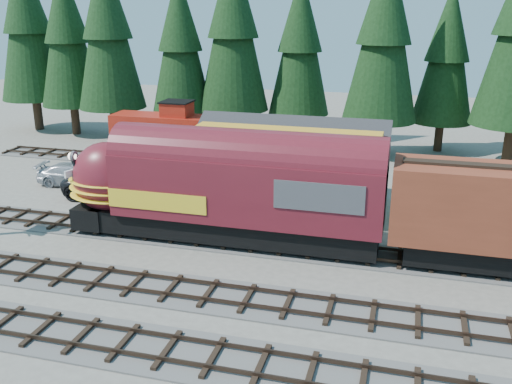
% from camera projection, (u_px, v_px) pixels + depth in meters
% --- Properties ---
extents(ground, '(120.00, 120.00, 0.00)m').
position_uv_depth(ground, '(234.00, 278.00, 27.02)').
color(ground, '#6B665B').
rests_on(ground, ground).
extents(track_siding, '(68.00, 3.20, 0.33)m').
position_uv_depth(track_siding, '(451.00, 265.00, 28.18)').
color(track_siding, '#4C4947').
rests_on(track_siding, ground).
extents(track_main_south, '(68.00, 3.20, 0.33)m').
position_uv_depth(track_main_south, '(459.00, 329.00, 22.69)').
color(track_main_south, '#4C4947').
rests_on(track_main_south, ground).
extents(track_spur, '(32.00, 3.20, 0.33)m').
position_uv_depth(track_spur, '(182.00, 163.00, 45.97)').
color(track_spur, '#4C4947').
rests_on(track_spur, ground).
extents(depot, '(12.80, 7.00, 5.30)m').
position_uv_depth(depot, '(284.00, 161.00, 35.70)').
color(depot, orange).
rests_on(depot, ground).
extents(conifer_backdrop, '(79.25, 23.40, 17.40)m').
position_uv_depth(conifer_backdrop, '(418.00, 32.00, 44.95)').
color(conifer_backdrop, black).
rests_on(conifer_backdrop, ground).
extents(locomotive, '(17.59, 3.50, 4.78)m').
position_uv_depth(locomotive, '(214.00, 192.00, 30.40)').
color(locomotive, black).
rests_on(locomotive, ground).
extents(caboose, '(8.97, 2.60, 4.66)m').
position_uv_depth(caboose, '(168.00, 135.00, 45.52)').
color(caboose, black).
rests_on(caboose, ground).
extents(pickup_truck_a, '(6.89, 3.36, 1.89)m').
position_uv_depth(pickup_truck_a, '(115.00, 184.00, 37.80)').
color(pickup_truck_a, black).
rests_on(pickup_truck_a, ground).
extents(pickup_truck_b, '(5.51, 2.71, 1.54)m').
position_uv_depth(pickup_truck_b, '(75.00, 175.00, 40.48)').
color(pickup_truck_b, '#B2B4BA').
rests_on(pickup_truck_b, ground).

